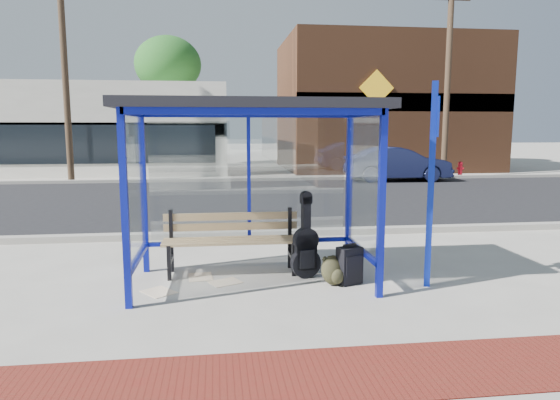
{
  "coord_description": "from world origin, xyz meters",
  "views": [
    {
      "loc": [
        -0.46,
        -6.48,
        2.07
      ],
      "look_at": [
        0.39,
        0.2,
        1.1
      ],
      "focal_mm": 32.0,
      "sensor_mm": 36.0,
      "label": 1
    }
  ],
  "objects": [
    {
      "name": "ground",
      "position": [
        0.0,
        0.0,
        0.0
      ],
      "size": [
        120.0,
        120.0,
        0.0
      ],
      "primitive_type": "plane",
      "color": "#B2ADA0",
      "rests_on": "ground"
    },
    {
      "name": "brick_paver_strip",
      "position": [
        0.0,
        -2.6,
        0.01
      ],
      "size": [
        60.0,
        1.0,
        0.01
      ],
      "primitive_type": "cube",
      "color": "maroon",
      "rests_on": "ground"
    },
    {
      "name": "curb_near",
      "position": [
        0.0,
        2.9,
        0.06
      ],
      "size": [
        60.0,
        0.25,
        0.12
      ],
      "primitive_type": "cube",
      "color": "gray",
      "rests_on": "ground"
    },
    {
      "name": "street_asphalt",
      "position": [
        0.0,
        8.0,
        0.0
      ],
      "size": [
        60.0,
        10.0,
        0.0
      ],
      "primitive_type": "cube",
      "color": "black",
      "rests_on": "ground"
    },
    {
      "name": "curb_far",
      "position": [
        0.0,
        13.1,
        0.06
      ],
      "size": [
        60.0,
        0.25,
        0.12
      ],
      "primitive_type": "cube",
      "color": "gray",
      "rests_on": "ground"
    },
    {
      "name": "far_sidewalk",
      "position": [
        0.0,
        15.0,
        0.0
      ],
      "size": [
        60.0,
        4.0,
        0.01
      ],
      "primitive_type": "cube",
      "color": "#B2ADA0",
      "rests_on": "ground"
    },
    {
      "name": "bus_shelter",
      "position": [
        0.0,
        0.07,
        2.07
      ],
      "size": [
        3.3,
        1.8,
        2.42
      ],
      "color": "#0E179C",
      "rests_on": "ground"
    },
    {
      "name": "storefront_white",
      "position": [
        -9.0,
        17.99,
        2.0
      ],
      "size": [
        18.0,
        6.04,
        4.0
      ],
      "color": "silver",
      "rests_on": "ground"
    },
    {
      "name": "storefront_brown",
      "position": [
        8.0,
        18.49,
        3.2
      ],
      "size": [
        10.0,
        7.08,
        6.4
      ],
      "color": "#59331E",
      "rests_on": "ground"
    },
    {
      "name": "tree_mid",
      "position": [
        -3.0,
        22.0,
        5.45
      ],
      "size": [
        3.6,
        3.6,
        7.03
      ],
      "color": "#4C3826",
      "rests_on": "ground"
    },
    {
      "name": "tree_right",
      "position": [
        12.5,
        22.0,
        5.45
      ],
      "size": [
        3.6,
        3.6,
        7.03
      ],
      "color": "#4C3826",
      "rests_on": "ground"
    },
    {
      "name": "utility_pole_west",
      "position": [
        -6.0,
        13.4,
        4.11
      ],
      "size": [
        1.6,
        0.24,
        8.0
      ],
      "color": "#4C3826",
      "rests_on": "ground"
    },
    {
      "name": "utility_pole_east",
      "position": [
        9.0,
        13.4,
        4.11
      ],
      "size": [
        1.6,
        0.24,
        8.0
      ],
      "color": "#4C3826",
      "rests_on": "ground"
    },
    {
      "name": "bench",
      "position": [
        -0.27,
        0.55,
        0.52
      ],
      "size": [
        1.94,
        0.49,
        0.92
      ],
      "rotation": [
        0.0,
        0.0,
        -0.01
      ],
      "color": "black",
      "rests_on": "ground"
    },
    {
      "name": "guitar_bag",
      "position": [
        0.74,
        0.16,
        0.42
      ],
      "size": [
        0.43,
        0.2,
        1.15
      ],
      "rotation": [
        0.0,
        0.0,
        0.21
      ],
      "color": "black",
      "rests_on": "ground"
    },
    {
      "name": "suitcase",
      "position": [
        1.28,
        -0.19,
        0.25
      ],
      "size": [
        0.37,
        0.3,
        0.55
      ],
      "rotation": [
        0.0,
        0.0,
        0.37
      ],
      "color": "black",
      "rests_on": "ground"
    },
    {
      "name": "backpack",
      "position": [
        1.05,
        -0.2,
        0.18
      ],
      "size": [
        0.39,
        0.37,
        0.39
      ],
      "rotation": [
        0.0,
        0.0,
        0.42
      ],
      "color": "#2C2B18",
      "rests_on": "ground"
    },
    {
      "name": "sign_post",
      "position": [
        2.28,
        -0.41,
        1.49
      ],
      "size": [
        0.17,
        0.31,
        2.65
      ],
      "rotation": [
        0.0,
        0.0,
        -0.39
      ],
      "color": "#0D2197",
      "rests_on": "ground"
    },
    {
      "name": "newspaper_a",
      "position": [
        -0.38,
        0.08,
        0.0
      ],
      "size": [
        0.49,
        0.46,
        0.01
      ],
      "primitive_type": "cube",
      "rotation": [
        0.0,
        0.0,
        0.47
      ],
      "color": "white",
      "rests_on": "ground"
    },
    {
      "name": "newspaper_b",
      "position": [
        -1.22,
        -0.22,
        0.0
      ],
      "size": [
        0.5,
        0.52,
        0.01
      ],
      "primitive_type": "cube",
      "rotation": [
        0.0,
        0.0,
        -0.91
      ],
      "color": "white",
      "rests_on": "ground"
    },
    {
      "name": "newspaper_c",
      "position": [
        -0.72,
        0.37,
        0.0
      ],
      "size": [
        0.36,
        0.44,
        0.01
      ],
      "primitive_type": "cube",
      "rotation": [
        0.0,
        0.0,
        1.66
      ],
      "color": "white",
      "rests_on": "ground"
    },
    {
      "name": "parked_car",
      "position": [
        6.58,
        12.35,
        0.67
      ],
      "size": [
        4.1,
        1.52,
        1.34
      ],
      "primitive_type": "imported",
      "rotation": [
        0.0,
        0.0,
        1.55
      ],
      "color": "#161C40",
      "rests_on": "ground"
    },
    {
      "name": "fire_hydrant",
      "position": [
        9.85,
        13.61,
        0.36
      ],
      "size": [
        0.3,
        0.2,
        0.66
      ],
      "rotation": [
        0.0,
        0.0,
        -0.42
      ],
      "color": "#AA0C1A",
      "rests_on": "ground"
    }
  ]
}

